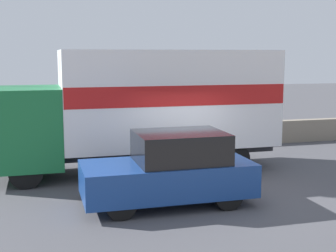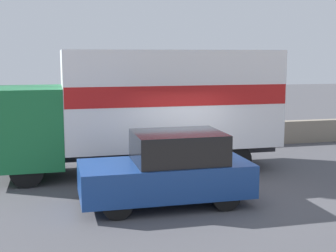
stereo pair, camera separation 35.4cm
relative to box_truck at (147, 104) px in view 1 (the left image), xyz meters
The scene contains 4 objects.
ground_plane 3.63m from the box_truck, 77.34° to the right, with size 80.00×80.00×0.00m, color #47474C.
stone_wall_backdrop 3.49m from the box_truck, 77.72° to the left, with size 60.00×0.35×0.87m.
box_truck is the anchor object (origin of this frame).
car_hatchback 3.42m from the box_truck, 93.19° to the right, with size 3.88×1.73×1.67m.
Camera 1 is at (-3.69, -10.27, 3.40)m, focal length 50.00 mm.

